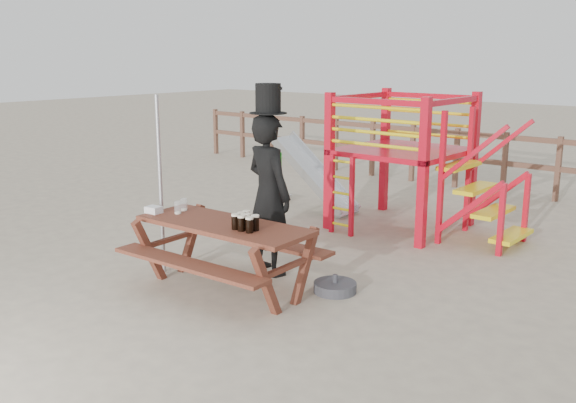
# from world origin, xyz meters

# --- Properties ---
(ground) EXTENTS (60.00, 60.00, 0.00)m
(ground) POSITION_xyz_m (0.00, 0.00, 0.00)
(ground) COLOR #BEB094
(ground) RESTS_ON ground
(back_fence) EXTENTS (15.09, 0.09, 1.20)m
(back_fence) POSITION_xyz_m (0.00, 7.00, 0.74)
(back_fence) COLOR brown
(back_fence) RESTS_ON ground
(playground_fort) EXTENTS (4.71, 1.84, 2.10)m
(playground_fort) POSITION_xyz_m (0.12, 3.58, 1.07)
(playground_fort) COLOR red
(playground_fort) RESTS_ON ground
(picnic_table) EXTENTS (2.15, 1.53, 0.81)m
(picnic_table) POSITION_xyz_m (0.10, -0.14, 0.51)
(picnic_table) COLOR brown
(picnic_table) RESTS_ON ground
(man_with_hat) EXTENTS (0.81, 0.62, 2.33)m
(man_with_hat) POSITION_xyz_m (0.06, 0.67, 1.04)
(man_with_hat) COLOR black
(man_with_hat) RESTS_ON ground
(metal_pole) EXTENTS (0.05, 0.05, 2.19)m
(metal_pole) POSITION_xyz_m (-0.96, -0.16, 1.10)
(metal_pole) COLOR #B2B2B7
(metal_pole) RESTS_ON ground
(parasol_base) EXTENTS (0.49, 0.49, 0.21)m
(parasol_base) POSITION_xyz_m (1.10, 0.63, 0.06)
(parasol_base) COLOR #3E3E43
(parasol_base) RESTS_ON ground
(paper_bag) EXTENTS (0.19, 0.16, 0.08)m
(paper_bag) POSITION_xyz_m (-0.87, -0.35, 0.85)
(paper_bag) COLOR white
(paper_bag) RESTS_ON picnic_table
(stout_pints) EXTENTS (0.31, 0.27, 0.17)m
(stout_pints) POSITION_xyz_m (0.47, -0.18, 0.89)
(stout_pints) COLOR black
(stout_pints) RESTS_ON picnic_table
(empty_glasses) EXTENTS (0.14, 0.23, 0.15)m
(empty_glasses) POSITION_xyz_m (-0.65, -0.12, 0.87)
(empty_glasses) COLOR silver
(empty_glasses) RESTS_ON picnic_table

